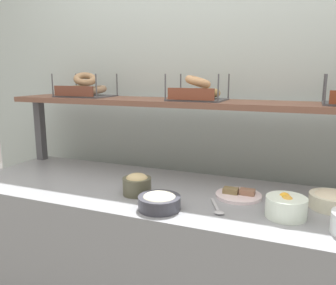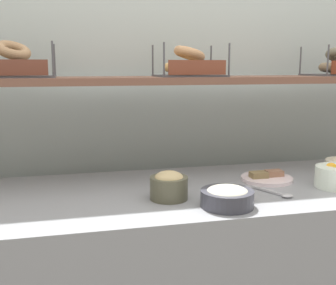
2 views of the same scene
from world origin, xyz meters
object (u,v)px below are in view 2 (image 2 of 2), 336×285
Objects in this scene: bowl_hummus at (169,185)px; serving_spoon_near_plate at (278,193)px; bagel_basket_sesame at (189,66)px; bowl_fruit_salad at (336,176)px; bowl_tuna_salad at (227,196)px; bagel_basket_everything at (13,65)px; serving_plate_white at (267,178)px.

bowl_hummus is 0.41m from serving_spoon_near_plate.
bowl_fruit_salad is at bearing -36.84° from bagel_basket_sesame.
serving_spoon_near_plate is at bearing -61.39° from bagel_basket_sesame.
bowl_tuna_salad is at bearing -161.88° from serving_spoon_near_plate.
bagel_basket_sesame is (0.73, -0.02, -0.00)m from bagel_basket_everything.
bowl_hummus is 0.59m from bagel_basket_sesame.
bagel_basket_sesame is (-0.50, 0.38, 0.43)m from bowl_fruit_salad.
bowl_hummus is at bearing 179.31° from bowl_fruit_salad.
bagel_basket_everything is (-1.01, 0.24, 0.47)m from serving_plate_white.
serving_plate_white reaches higher than serving_spoon_near_plate.
bagel_basket_everything reaches higher than bagel_basket_sesame.
serving_spoon_near_plate is (0.41, -0.05, -0.04)m from bowl_hummus.
serving_plate_white is 0.21m from serving_spoon_near_plate.
serving_spoon_near_plate is 0.51× the size of bagel_basket_everything.
serving_spoon_near_plate is at bearing 18.12° from bowl_tuna_salad.
bagel_basket_everything is at bearing 162.30° from bowl_fruit_salad.
bowl_tuna_salad is 0.63× the size of bagel_basket_sesame.
bagel_basket_everything is at bearing 178.67° from bagel_basket_sesame.
bagel_basket_everything reaches higher than bowl_tuna_salad.
bowl_tuna_salad is at bearing -35.36° from bagel_basket_everything.
bowl_hummus is at bearing 143.45° from bowl_tuna_salad.
bowl_fruit_salad reaches higher than serving_spoon_near_plate.
bagel_basket_sesame reaches higher than serving_spoon_near_plate.
bowl_tuna_salad is 0.40m from serving_plate_white.
bowl_hummus is 0.68m from bowl_fruit_salad.
bagel_basket_everything is at bearing 166.80° from serving_plate_white.
serving_plate_white is at bearing -38.02° from bagel_basket_sesame.
bowl_tuna_salad is 0.25m from serving_spoon_near_plate.
serving_plate_white is 1.32× the size of serving_spoon_near_plate.
bagel_basket_sesame reaches higher than bowl_tuna_salad.
bagel_basket_everything is at bearing 144.64° from bowl_tuna_salad.
serving_spoon_near_plate is at bearing -170.83° from bowl_fruit_salad.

